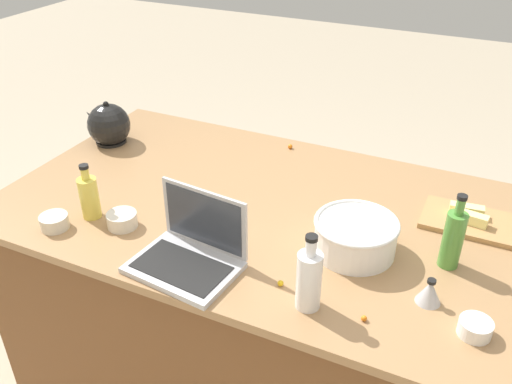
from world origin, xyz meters
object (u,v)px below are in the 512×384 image
object	(u,v)px
bottle_oil	(89,196)
cutting_board	(474,222)
bottle_olive	(453,238)
mixing_bowl_large	(355,236)
ramekin_wide	(122,220)
kettle	(109,125)
ramekin_small	(54,222)
butter_stick_right	(470,218)
butter_stick_left	(467,210)
laptop	(190,251)
bottle_vinegar	(309,279)
kitchen_timer	(430,292)
ramekin_medium	(475,328)

from	to	relation	value
bottle_oil	cutting_board	bearing A→B (deg)	-157.01
bottle_olive	bottle_oil	size ratio (longest dim) A/B	1.23
mixing_bowl_large	ramekin_wide	bearing A→B (deg)	14.94
kettle	cutting_board	size ratio (longest dim) A/B	0.64
ramekin_small	bottle_olive	bearing A→B (deg)	-163.58
bottle_olive	butter_stick_right	bearing A→B (deg)	-97.94
ramekin_small	cutting_board	bearing A→B (deg)	-153.97
ramekin_small	butter_stick_left	bearing A→B (deg)	-152.54
laptop	bottle_vinegar	xyz separation A→B (m)	(-0.38, 0.02, 0.05)
ramekin_wide	kitchen_timer	world-z (taller)	kitchen_timer
bottle_olive	ramekin_wide	xyz separation A→B (m)	(1.01, 0.25, -0.07)
laptop	cutting_board	distance (m)	0.94
ramekin_wide	kettle	bearing A→B (deg)	-48.69
mixing_bowl_large	laptop	bearing A→B (deg)	32.15
butter_stick_right	ramekin_wide	world-z (taller)	butter_stick_right
mixing_bowl_large	butter_stick_left	bearing A→B (deg)	-130.73
butter_stick_left	ramekin_medium	xyz separation A→B (m)	(-0.09, 0.54, -0.01)
bottle_olive	kitchen_timer	world-z (taller)	bottle_olive
cutting_board	ramekin_small	distance (m)	1.39
mixing_bowl_large	kettle	size ratio (longest dim) A/B	1.22
ramekin_small	ramekin_medium	distance (m)	1.31
butter_stick_right	ramekin_medium	size ratio (longest dim) A/B	1.28
laptop	butter_stick_left	size ratio (longest dim) A/B	3.01
bottle_vinegar	cutting_board	size ratio (longest dim) A/B	0.69
kitchen_timer	bottle_oil	bearing A→B (deg)	2.91
cutting_board	butter_stick_left	bearing A→B (deg)	-35.27
mixing_bowl_large	cutting_board	xyz separation A→B (m)	(-0.32, -0.31, -0.05)
butter_stick_left	ramekin_small	bearing A→B (deg)	27.46
ramekin_small	ramekin_medium	world-z (taller)	ramekin_small
bottle_vinegar	ramekin_small	distance (m)	0.89
laptop	butter_stick_right	size ratio (longest dim) A/B	3.01
bottle_vinegar	bottle_olive	bearing A→B (deg)	-132.53
mixing_bowl_large	bottle_olive	xyz separation A→B (m)	(-0.27, -0.06, 0.04)
bottle_olive	ramekin_medium	distance (m)	0.29
cutting_board	ramekin_small	xyz separation A→B (m)	(1.25, 0.61, 0.01)
kettle	kitchen_timer	bearing A→B (deg)	162.94
bottle_oil	butter_stick_left	bearing A→B (deg)	-155.51
cutting_board	ramekin_medium	distance (m)	0.52
cutting_board	butter_stick_left	distance (m)	0.05
bottle_vinegar	kettle	xyz separation A→B (m)	(1.13, -0.59, -0.01)
kettle	ramekin_medium	world-z (taller)	kettle
bottle_oil	bottle_vinegar	size ratio (longest dim) A/B	0.85
ramekin_medium	ramekin_wide	xyz separation A→B (m)	(1.11, -0.01, 0.00)
bottle_olive	kitchen_timer	xyz separation A→B (m)	(0.02, 0.19, -0.06)
ramekin_wide	ramekin_medium	bearing A→B (deg)	179.41
cutting_board	laptop	bearing A→B (deg)	37.86
butter_stick_left	ramekin_wide	xyz separation A→B (m)	(1.02, 0.53, -0.01)
mixing_bowl_large	cutting_board	size ratio (longest dim) A/B	0.77
bottle_oil	kitchen_timer	bearing A→B (deg)	-177.09
laptop	butter_stick_left	xyz separation A→B (m)	(-0.71, -0.60, -0.01)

